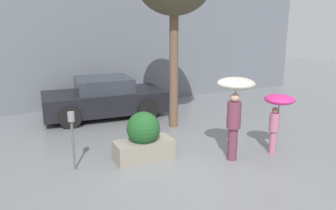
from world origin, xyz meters
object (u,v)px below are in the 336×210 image
person_child (278,107)px  planter_box (144,138)px  parked_car_near (104,98)px  person_adult (235,98)px  parking_meter (72,129)px

person_child → planter_box: bearing=164.0°
planter_box → parked_car_near: bearing=87.6°
person_child → parked_car_near: (-2.82, 4.92, -0.52)m
person_adult → parking_meter: bearing=116.2°
person_child → parking_meter: 4.67m
person_child → parked_car_near: size_ratio=0.36×
planter_box → person_child: (2.99, -1.02, 0.62)m
person_adult → parking_meter: 3.58m
planter_box → parking_meter: (-1.53, 0.15, 0.41)m
planter_box → person_child: size_ratio=0.93×
parked_car_near → person_adult: bearing=-156.0°
parking_meter → planter_box: bearing=-5.5°
parked_car_near → parking_meter: (-1.70, -3.76, 0.31)m
planter_box → parked_car_near: (0.17, 3.90, 0.10)m
person_child → parking_meter: (-4.52, 1.16, -0.21)m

